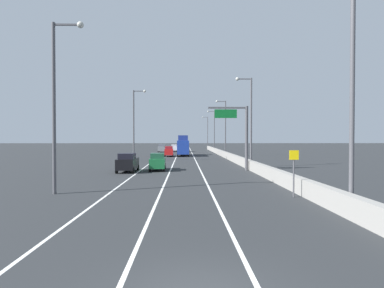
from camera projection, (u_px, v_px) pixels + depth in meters
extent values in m
plane|color=#26282B|center=(186.00, 155.00, 71.57)|extent=(320.00, 320.00, 0.00)
cube|color=silver|center=(158.00, 157.00, 62.45)|extent=(0.16, 130.00, 0.00)
cube|color=silver|center=(176.00, 157.00, 62.53)|extent=(0.16, 130.00, 0.00)
cube|color=silver|center=(194.00, 157.00, 62.61)|extent=(0.16, 130.00, 0.00)
cube|color=gray|center=(237.00, 160.00, 47.74)|extent=(0.60, 120.00, 1.10)
cylinder|color=#47474C|center=(247.00, 138.00, 37.60)|extent=(0.36, 0.36, 7.50)
cube|color=#47474C|center=(227.00, 108.00, 37.48)|extent=(4.50, 0.20, 0.20)
cube|color=#0C5923|center=(226.00, 114.00, 37.37)|extent=(2.60, 0.10, 1.00)
cylinder|color=#4C4C51|center=(294.00, 178.00, 20.49)|extent=(0.10, 0.10, 2.40)
cube|color=yellow|center=(294.00, 155.00, 20.42)|extent=(0.60, 0.04, 0.60)
cylinder|color=#4C4C51|center=(352.00, 98.00, 16.00)|extent=(0.24, 0.24, 11.52)
cylinder|color=#4C4C51|center=(251.00, 123.00, 41.47)|extent=(0.24, 0.24, 11.52)
cube|color=#4C4C51|center=(244.00, 79.00, 41.35)|extent=(1.80, 0.12, 0.12)
sphere|color=beige|center=(237.00, 79.00, 41.33)|extent=(0.44, 0.44, 0.44)
cylinder|color=#4C4C51|center=(225.00, 128.00, 66.94)|extent=(0.24, 0.24, 11.52)
cube|color=#4C4C51|center=(221.00, 101.00, 66.82)|extent=(1.80, 0.12, 0.12)
sphere|color=beige|center=(217.00, 101.00, 66.80)|extent=(0.44, 0.44, 0.44)
cylinder|color=#4C4C51|center=(214.00, 131.00, 92.42)|extent=(0.24, 0.24, 11.52)
cube|color=#4C4C51|center=(211.00, 112.00, 92.29)|extent=(1.80, 0.12, 0.12)
sphere|color=beige|center=(208.00, 112.00, 92.27)|extent=(0.44, 0.44, 0.44)
cylinder|color=#4C4C51|center=(208.00, 133.00, 117.89)|extent=(0.24, 0.24, 11.52)
cube|color=#4C4C51|center=(205.00, 117.00, 117.76)|extent=(1.80, 0.12, 0.12)
sphere|color=beige|center=(203.00, 117.00, 117.74)|extent=(0.44, 0.44, 0.44)
cylinder|color=#4C4C51|center=(54.00, 109.00, 21.60)|extent=(0.24, 0.24, 11.52)
cube|color=#4C4C51|center=(67.00, 25.00, 21.51)|extent=(1.80, 0.12, 0.12)
sphere|color=beige|center=(80.00, 25.00, 21.53)|extent=(0.44, 0.44, 0.44)
cylinder|color=#4C4C51|center=(134.00, 126.00, 52.18)|extent=(0.24, 0.24, 11.52)
cube|color=#4C4C51|center=(139.00, 91.00, 52.09)|extent=(1.80, 0.12, 0.12)
sphere|color=beige|center=(145.00, 91.00, 52.11)|extent=(0.44, 0.44, 0.44)
cube|color=red|center=(169.00, 152.00, 66.11)|extent=(1.86, 4.75, 1.17)
cube|color=maroon|center=(169.00, 148.00, 65.62)|extent=(1.58, 2.16, 0.60)
cylinder|color=black|center=(165.00, 154.00, 67.98)|extent=(0.24, 0.69, 0.68)
cylinder|color=black|center=(173.00, 154.00, 68.06)|extent=(0.24, 0.69, 0.68)
cylinder|color=black|center=(165.00, 155.00, 64.18)|extent=(0.24, 0.69, 0.68)
cylinder|color=black|center=(173.00, 155.00, 64.26)|extent=(0.24, 0.69, 0.68)
cube|color=slate|center=(162.00, 149.00, 85.47)|extent=(1.88, 4.61, 1.17)
cube|color=#4D505A|center=(162.00, 145.00, 85.00)|extent=(1.62, 2.09, 0.60)
cylinder|color=black|center=(160.00, 151.00, 87.32)|extent=(0.23, 0.68, 0.68)
cylinder|color=black|center=(166.00, 151.00, 87.33)|extent=(0.23, 0.68, 0.68)
cylinder|color=black|center=(158.00, 151.00, 83.64)|extent=(0.23, 0.68, 0.68)
cylinder|color=black|center=(164.00, 151.00, 83.65)|extent=(0.23, 0.68, 0.68)
cube|color=black|center=(128.00, 164.00, 35.87)|extent=(1.92, 4.38, 1.16)
cube|color=black|center=(127.00, 156.00, 35.41)|extent=(1.67, 1.98, 0.60)
cylinder|color=black|center=(123.00, 167.00, 37.60)|extent=(0.23, 0.68, 0.68)
cylinder|color=black|center=(138.00, 167.00, 37.62)|extent=(0.23, 0.68, 0.68)
cylinder|color=black|center=(117.00, 170.00, 34.13)|extent=(0.23, 0.68, 0.68)
cylinder|color=black|center=(133.00, 170.00, 34.16)|extent=(0.23, 0.68, 0.68)
cube|color=#196033|center=(158.00, 163.00, 37.65)|extent=(1.88, 4.39, 1.08)
cube|color=#1C4633|center=(158.00, 156.00, 37.20)|extent=(1.59, 2.00, 0.60)
cylinder|color=black|center=(152.00, 166.00, 39.33)|extent=(0.24, 0.69, 0.68)
cylinder|color=black|center=(165.00, 166.00, 39.41)|extent=(0.24, 0.69, 0.68)
cylinder|color=black|center=(150.00, 169.00, 35.90)|extent=(0.24, 0.69, 0.68)
cylinder|color=black|center=(164.00, 169.00, 35.98)|extent=(0.24, 0.69, 0.68)
cube|color=white|center=(174.00, 148.00, 90.25)|extent=(1.86, 4.56, 1.02)
cube|color=#96969E|center=(174.00, 146.00, 89.79)|extent=(1.57, 2.08, 0.60)
cylinder|color=black|center=(172.00, 150.00, 92.07)|extent=(0.24, 0.69, 0.68)
cylinder|color=black|center=(177.00, 150.00, 92.05)|extent=(0.24, 0.69, 0.68)
cylinder|color=black|center=(171.00, 150.00, 88.47)|extent=(0.24, 0.69, 0.68)
cylinder|color=black|center=(177.00, 150.00, 88.45)|extent=(0.24, 0.69, 0.68)
cube|color=#1E389E|center=(183.00, 148.00, 87.23)|extent=(1.90, 4.70, 1.16)
cube|color=navy|center=(183.00, 145.00, 86.75)|extent=(1.66, 2.12, 0.60)
cylinder|color=black|center=(180.00, 150.00, 89.12)|extent=(0.22, 0.68, 0.68)
cylinder|color=black|center=(186.00, 150.00, 89.15)|extent=(0.22, 0.68, 0.68)
cylinder|color=black|center=(180.00, 151.00, 85.34)|extent=(0.22, 0.68, 0.68)
cylinder|color=black|center=(186.00, 151.00, 85.36)|extent=(0.22, 0.68, 0.68)
cube|color=navy|center=(183.00, 147.00, 68.17)|extent=(2.45, 9.36, 2.75)
cube|color=navy|center=(183.00, 138.00, 70.19)|extent=(2.12, 2.07, 1.10)
cylinder|color=black|center=(178.00, 153.00, 72.14)|extent=(0.23, 1.00, 1.00)
cylinder|color=black|center=(188.00, 153.00, 72.20)|extent=(0.23, 1.00, 1.00)
cylinder|color=black|center=(177.00, 154.00, 64.19)|extent=(0.23, 1.00, 1.00)
cylinder|color=black|center=(189.00, 154.00, 64.25)|extent=(0.23, 1.00, 1.00)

